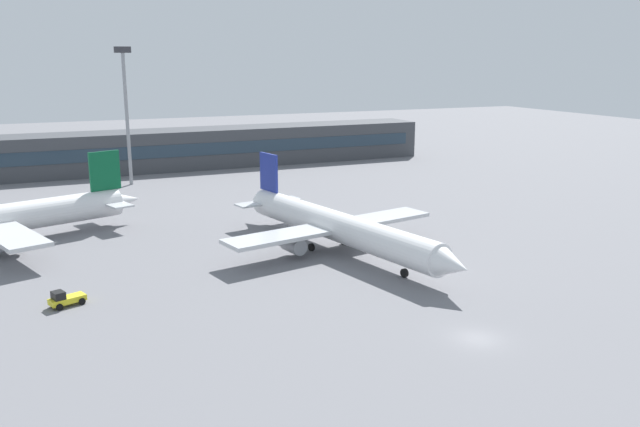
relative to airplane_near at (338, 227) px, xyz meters
name	(u,v)px	position (x,y,z in m)	size (l,w,h in m)	color
ground_plane	(309,235)	(-0.20, 9.66, -3.41)	(400.00, 400.00, 0.00)	slate
terminal_building	(198,148)	(-0.20, 76.82, 1.09)	(111.70, 12.13, 9.00)	#3F4247
airplane_near	(338,227)	(0.00, 0.00, 0.00)	(31.69, 44.84, 11.17)	white
baggage_tug_yellow	(65,299)	(-34.49, -6.32, -2.61)	(3.90, 2.77, 1.75)	yellow
floodlight_tower_west	(126,107)	(-18.23, 60.43, 12.33)	(3.20, 0.80, 27.38)	gray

